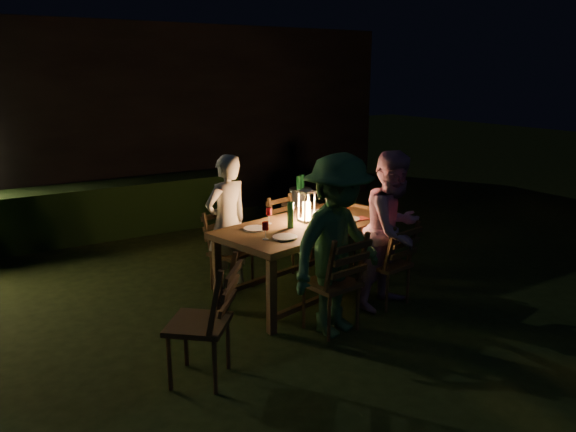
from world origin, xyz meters
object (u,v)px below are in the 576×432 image
ice_bucket (300,196)px  bottle_bucket_a (299,194)px  side_table (300,210)px  chair_far_right (292,246)px  chair_far_left (231,265)px  chair_spare (202,343)px  person_opp_left (338,246)px  lantern (307,208)px  chair_near_right (387,278)px  dining_table (307,231)px  bottle_bucket_b (302,192)px  person_house_side (227,222)px  person_opp_right (393,230)px  bottle_table (290,215)px  chair_end (373,247)px  chair_near_left (332,300)px

ice_bucket → bottle_bucket_a: bearing=-141.3°
side_table → chair_far_right: bearing=-133.6°
side_table → bottle_bucket_a: bottle_bucket_a is taller
chair_far_left → chair_spare: chair_spare is taller
ice_bucket → person_opp_left: bearing=-114.8°
lantern → ice_bucket: bearing=59.6°
chair_near_right → dining_table: bearing=124.1°
chair_far_right → person_opp_left: (-0.61, -1.77, 0.58)m
chair_far_right → side_table: chair_far_right is taller
person_opp_left → bottle_bucket_b: size_ratio=5.42×
chair_far_right → person_house_side: size_ratio=0.61×
chair_spare → person_opp_right: (2.32, 0.33, 0.51)m
chair_near_right → bottle_table: (-0.86, 0.59, 0.68)m
dining_table → bottle_bucket_a: (0.71, 1.26, 0.10)m
person_house_side → lantern: 0.94m
dining_table → person_opp_left: size_ratio=1.26×
bottle_bucket_a → chair_far_left: bearing=-155.3°
chair_far_right → lantern: bearing=52.7°
person_house_side → person_opp_right: person_opp_right is taller
chair_end → chair_near_right: bearing=-45.8°
chair_near_right → bottle_table: bottle_table is taller
chair_end → bottle_bucket_b: (-0.38, 1.06, 0.56)m
person_opp_left → ice_bucket: size_ratio=5.78×
person_opp_left → ice_bucket: bearing=52.1°
dining_table → chair_end: (1.20, 0.28, -0.46)m
chair_far_left → person_opp_left: size_ratio=0.54×
person_house_side → side_table: size_ratio=2.24×
person_opp_left → bottle_bucket_a: person_opp_left is taller
ice_bucket → bottle_bucket_a: 0.08m
chair_far_right → side_table: (0.40, 0.42, 0.33)m
chair_near_left → chair_spare: 1.44m
chair_far_right → person_house_side: (-0.98, -0.18, 0.49)m
person_house_side → bottle_table: bearing=103.7°
chair_end → lantern: bearing=-92.8°
dining_table → chair_near_right: (0.61, -0.65, -0.46)m
bottle_table → dining_table: bearing=13.1°
dining_table → chair_near_right: 1.00m
person_opp_right → chair_spare: bearing=175.1°
chair_end → bottle_table: size_ratio=3.45×
chair_near_left → chair_near_right: size_ratio=1.07×
lantern → bottle_table: 0.30m
chair_near_left → bottle_table: (0.02, 0.80, 0.66)m
chair_spare → chair_near_right: bearing=-39.9°
bottle_table → person_opp_right: bearing=-36.4°
dining_table → ice_bucket: ice_bucket is taller
dining_table → chair_far_left: chair_far_left is taller
chair_spare → side_table: (2.46, 2.33, 0.29)m
person_house_side → lantern: (0.66, -0.64, 0.22)m
dining_table → person_opp_right: size_ratio=1.31×
chair_near_left → ice_bucket: bearing=57.3°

